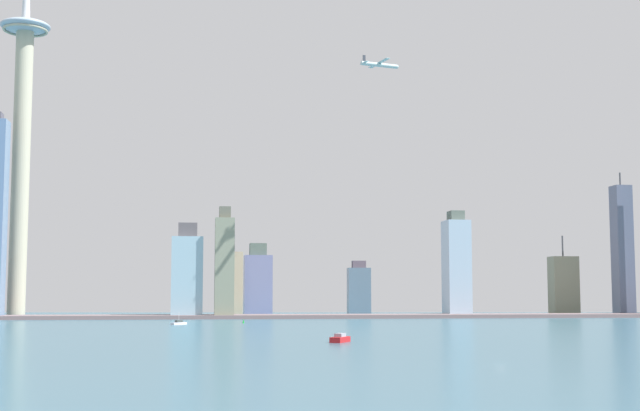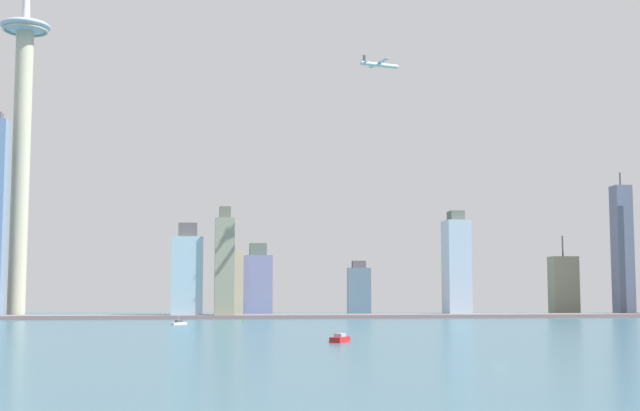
{
  "view_description": "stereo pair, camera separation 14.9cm",
  "coord_description": "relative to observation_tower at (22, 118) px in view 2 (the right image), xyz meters",
  "views": [
    {
      "loc": [
        -89.33,
        -260.67,
        21.01
      ],
      "look_at": [
        13.16,
        509.34,
        97.92
      ],
      "focal_mm": 50.02,
      "sensor_mm": 36.0,
      "label": 1
    },
    {
      "loc": [
        -89.19,
        -260.69,
        21.01
      ],
      "look_at": [
        13.16,
        509.34,
        97.92
      ],
      "focal_mm": 50.02,
      "sensor_mm": 36.0,
      "label": 2
    }
  ],
  "objects": [
    {
      "name": "skyscraper_6",
      "position": [
        211.95,
        58.29,
        -144.19
      ],
      "size": [
        26.59,
        26.06,
        69.08
      ],
      "color": "#6F76A5",
      "rests_on": "ground"
    },
    {
      "name": "waterfront_pier",
      "position": [
        247.37,
        -36.88,
        -173.69
      ],
      "size": [
        1007.7,
        47.52,
        3.14
      ],
      "primitive_type": "cube",
      "color": "slate",
      "rests_on": "ground"
    },
    {
      "name": "ground_plane",
      "position": [
        247.37,
        -539.34,
        -175.26
      ],
      "size": [
        6000.0,
        6000.0,
        0.0
      ],
      "primitive_type": "plane",
      "color": "#365F72"
    },
    {
      "name": "skyscraper_4",
      "position": [
        146.25,
        -35.4,
        -138.45
      ],
      "size": [
        26.32,
        23.17,
        80.74
      ],
      "color": "#93BACE",
      "rests_on": "ground"
    },
    {
      "name": "skyscraper_0",
      "position": [
        177.26,
        -43.92,
        -131.15
      ],
      "size": [
        16.18,
        20.84,
        94.22
      ],
      "color": "gray",
      "rests_on": "ground"
    },
    {
      "name": "skyscraper_2",
      "position": [
        313.28,
        73.75,
        -150.67
      ],
      "size": [
        22.36,
        12.48,
        53.46
      ],
      "color": "slate",
      "rests_on": "ground"
    },
    {
      "name": "channel_buoy_0",
      "position": [
        188.2,
        -160.12,
        -173.8
      ],
      "size": [
        1.33,
        1.33,
        2.92
      ],
      "primitive_type": "cone",
      "color": "green",
      "rests_on": "ground"
    },
    {
      "name": "skyscraper_3",
      "position": [
        554.66,
        0.35,
        -113.36
      ],
      "size": [
        15.89,
        16.85,
        136.45
      ],
      "color": "slate",
      "rests_on": "ground"
    },
    {
      "name": "airplane",
      "position": [
        300.54,
        -101.04,
        31.82
      ],
      "size": [
        33.17,
        33.05,
        8.42
      ],
      "rotation": [
        0.0,
        0.0,
        0.26
      ],
      "color": "#A7C2C3"
    },
    {
      "name": "skyscraper_7",
      "position": [
        387.44,
        -15.05,
        -130.05
      ],
      "size": [
        20.97,
        26.64,
        95.85
      ],
      "color": "#A2BCD4",
      "rests_on": "ground"
    },
    {
      "name": "observation_tower",
      "position": [
        0.0,
        0.0,
        0.0
      ],
      "size": [
        43.31,
        43.31,
        367.96
      ],
      "color": "#B1AE94",
      "rests_on": "ground"
    },
    {
      "name": "skyscraper_1",
      "position": [
        187.58,
        20.36,
        -145.69
      ],
      "size": [
        15.99,
        16.98,
        74.92
      ],
      "color": "#BFAE8D",
      "rests_on": "ground"
    },
    {
      "name": "boat_2",
      "position": [
        218.06,
        -414.99,
        -173.77
      ],
      "size": [
        10.9,
        14.72,
        3.87
      ],
      "rotation": [
        0.0,
        0.0,
        1.08
      ],
      "color": "#B41A1E",
      "rests_on": "ground"
    },
    {
      "name": "skyscraper_10",
      "position": [
        508.47,
        31.82,
        -146.68
      ],
      "size": [
        25.6,
        17.82,
        77.45
      ],
      "color": "gray",
      "rests_on": "ground"
    },
    {
      "name": "boat_0",
      "position": [
        143.29,
        -182.07,
        -174.15
      ],
      "size": [
        10.96,
        11.19,
        8.69
      ],
      "rotation": [
        0.0,
        0.0,
        0.8
      ],
      "color": "white",
      "rests_on": "ground"
    }
  ]
}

